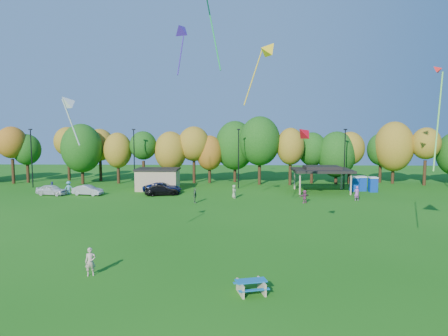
{
  "coord_description": "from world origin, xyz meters",
  "views": [
    {
      "loc": [
        1.73,
        -20.52,
        9.07
      ],
      "look_at": [
        0.88,
        6.0,
        6.47
      ],
      "focal_mm": 32.0,
      "sensor_mm": 36.0,
      "label": 1
    }
  ],
  "objects_px": {
    "car_a": "(52,190)",
    "car_b": "(88,190)",
    "picnic_table": "(251,286)",
    "kite_flyer": "(90,262)",
    "porta_potties": "(363,184)",
    "car_d": "(162,190)",
    "car_c": "(162,188)"
  },
  "relations": [
    {
      "from": "picnic_table",
      "to": "car_a",
      "type": "bearing_deg",
      "value": 114.32
    },
    {
      "from": "car_a",
      "to": "car_b",
      "type": "distance_m",
      "value": 4.96
    },
    {
      "from": "kite_flyer",
      "to": "car_b",
      "type": "distance_m",
      "value": 32.04
    },
    {
      "from": "porta_potties",
      "to": "picnic_table",
      "type": "height_order",
      "value": "porta_potties"
    },
    {
      "from": "car_a",
      "to": "car_b",
      "type": "relative_size",
      "value": 1.02
    },
    {
      "from": "porta_potties",
      "to": "car_a",
      "type": "bearing_deg",
      "value": -173.82
    },
    {
      "from": "car_b",
      "to": "car_d",
      "type": "bearing_deg",
      "value": -77.84
    },
    {
      "from": "car_a",
      "to": "car_c",
      "type": "bearing_deg",
      "value": -69.16
    },
    {
      "from": "car_b",
      "to": "car_d",
      "type": "height_order",
      "value": "car_b"
    },
    {
      "from": "car_a",
      "to": "car_d",
      "type": "xyz_separation_m",
      "value": [
        15.16,
        0.34,
        -0.05
      ]
    },
    {
      "from": "car_a",
      "to": "picnic_table",
      "type": "bearing_deg",
      "value": -128.2
    },
    {
      "from": "porta_potties",
      "to": "kite_flyer",
      "type": "distance_m",
      "value": 44.13
    },
    {
      "from": "car_a",
      "to": "kite_flyer",
      "type": "bearing_deg",
      "value": -138.6
    },
    {
      "from": "kite_flyer",
      "to": "car_d",
      "type": "height_order",
      "value": "kite_flyer"
    },
    {
      "from": "picnic_table",
      "to": "car_d",
      "type": "distance_m",
      "value": 34.34
    },
    {
      "from": "porta_potties",
      "to": "car_b",
      "type": "height_order",
      "value": "porta_potties"
    },
    {
      "from": "car_d",
      "to": "porta_potties",
      "type": "bearing_deg",
      "value": -96.26
    },
    {
      "from": "porta_potties",
      "to": "car_d",
      "type": "xyz_separation_m",
      "value": [
        -28.71,
        -4.41,
        -0.42
      ]
    },
    {
      "from": "picnic_table",
      "to": "car_b",
      "type": "relative_size",
      "value": 0.49
    },
    {
      "from": "kite_flyer",
      "to": "car_d",
      "type": "distance_m",
      "value": 30.15
    },
    {
      "from": "car_b",
      "to": "car_c",
      "type": "distance_m",
      "value": 10.17
    },
    {
      "from": "car_a",
      "to": "car_b",
      "type": "bearing_deg",
      "value": -75.81
    },
    {
      "from": "porta_potties",
      "to": "car_a",
      "type": "height_order",
      "value": "porta_potties"
    },
    {
      "from": "porta_potties",
      "to": "car_c",
      "type": "bearing_deg",
      "value": -174.92
    },
    {
      "from": "car_b",
      "to": "car_d",
      "type": "xyz_separation_m",
      "value": [
        10.21,
        0.2,
        -0.01
      ]
    },
    {
      "from": "kite_flyer",
      "to": "car_b",
      "type": "height_order",
      "value": "kite_flyer"
    },
    {
      "from": "picnic_table",
      "to": "porta_potties",
      "type": "bearing_deg",
      "value": 49.56
    },
    {
      "from": "kite_flyer",
      "to": "car_a",
      "type": "distance_m",
      "value": 34.01
    },
    {
      "from": "porta_potties",
      "to": "car_a",
      "type": "distance_m",
      "value": 44.13
    },
    {
      "from": "porta_potties",
      "to": "car_c",
      "type": "distance_m",
      "value": 29.07
    },
    {
      "from": "picnic_table",
      "to": "car_d",
      "type": "relative_size",
      "value": 0.44
    },
    {
      "from": "kite_flyer",
      "to": "car_d",
      "type": "relative_size",
      "value": 0.38
    }
  ]
}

